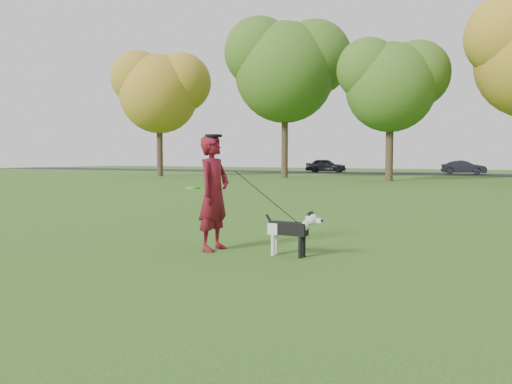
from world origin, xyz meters
The scene contains 8 objects.
ground centered at (0.00, 0.00, 0.00)m, with size 120.00×120.00×0.00m, color #285116.
road centered at (0.00, 40.00, 0.01)m, with size 120.00×7.00×0.02m, color black.
man centered at (-0.92, 0.28, 0.93)m, with size 0.68×0.45×1.86m, color #610D13.
dog centered at (0.42, 0.40, 0.44)m, with size 0.95×0.19×0.72m.
car_left centered at (-13.53, 40.00, 0.69)m, with size 1.58×3.93×1.34m, color black.
car_mid centered at (-0.96, 40.00, 0.63)m, with size 1.28×3.68×1.21m, color black.
man_held_items centered at (0.01, 0.31, 0.90)m, with size 1.95×0.31×1.39m.
tree_row centered at (-1.43, 26.07, 7.41)m, with size 51.74×8.86×12.01m.
Camera 1 is at (3.45, -6.46, 1.50)m, focal length 35.00 mm.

